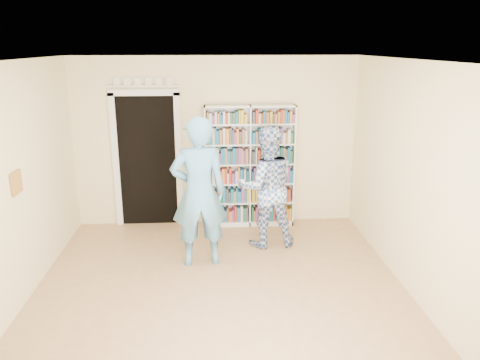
# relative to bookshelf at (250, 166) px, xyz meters

# --- Properties ---
(floor) EXTENTS (5.00, 5.00, 0.00)m
(floor) POSITION_rel_bookshelf_xyz_m (-0.53, -2.34, -0.99)
(floor) COLOR #A1724E
(floor) RESTS_ON ground
(ceiling) EXTENTS (5.00, 5.00, 0.00)m
(ceiling) POSITION_rel_bookshelf_xyz_m (-0.53, -2.34, 1.71)
(ceiling) COLOR white
(ceiling) RESTS_ON wall_back
(wall_back) EXTENTS (4.50, 0.00, 4.50)m
(wall_back) POSITION_rel_bookshelf_xyz_m (-0.53, 0.16, 0.36)
(wall_back) COLOR beige
(wall_back) RESTS_ON floor
(wall_left) EXTENTS (0.00, 5.00, 5.00)m
(wall_left) POSITION_rel_bookshelf_xyz_m (-2.78, -2.34, 0.36)
(wall_left) COLOR beige
(wall_left) RESTS_ON floor
(wall_right) EXTENTS (0.00, 5.00, 5.00)m
(wall_right) POSITION_rel_bookshelf_xyz_m (1.72, -2.34, 0.36)
(wall_right) COLOR beige
(wall_right) RESTS_ON floor
(bookshelf) EXTENTS (1.42, 0.27, 1.96)m
(bookshelf) POSITION_rel_bookshelf_xyz_m (0.00, 0.00, 0.00)
(bookshelf) COLOR white
(bookshelf) RESTS_ON floor
(doorway) EXTENTS (1.10, 0.08, 2.43)m
(doorway) POSITION_rel_bookshelf_xyz_m (-1.63, 0.13, 0.19)
(doorway) COLOR black
(doorway) RESTS_ON floor
(wall_art) EXTENTS (0.03, 0.25, 0.25)m
(wall_art) POSITION_rel_bookshelf_xyz_m (-2.76, -2.14, 0.41)
(wall_art) COLOR brown
(wall_art) RESTS_ON wall_left
(man_blue) EXTENTS (0.79, 0.57, 2.01)m
(man_blue) POSITION_rel_bookshelf_xyz_m (-0.78, -1.39, 0.02)
(man_blue) COLOR #5999C6
(man_blue) RESTS_ON floor
(man_plaid) EXTENTS (0.92, 0.75, 1.77)m
(man_plaid) POSITION_rel_bookshelf_xyz_m (0.17, -0.83, -0.10)
(man_plaid) COLOR #32549B
(man_plaid) RESTS_ON floor
(paper_sheet) EXTENTS (0.17, 0.12, 0.29)m
(paper_sheet) POSITION_rel_bookshelf_xyz_m (0.27, -1.04, -0.02)
(paper_sheet) COLOR white
(paper_sheet) RESTS_ON man_plaid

